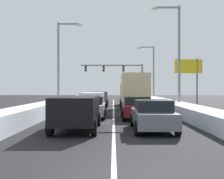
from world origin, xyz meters
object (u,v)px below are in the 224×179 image
at_px(sedan_gray_right_lane_nearest, 153,115).
at_px(suv_navy_right_lane_fourth, 129,97).
at_px(suv_white_center_lane_third, 93,100).
at_px(street_lamp_left_mid, 62,57).
at_px(suv_black_center_lane_nearest, 77,110).
at_px(sedan_silver_center_lane_second, 91,107).
at_px(traffic_light_gantry, 120,73).
at_px(sedan_maroon_right_lane_second, 136,107).
at_px(street_lamp_right_mid, 151,69).
at_px(suv_charcoal_center_lane_fourth, 99,97).
at_px(box_truck_right_lane_third, 134,90).
at_px(roadside_sign_right, 188,71).
at_px(street_lamp_right_near, 175,49).

relative_size(sedan_gray_right_lane_nearest, suv_navy_right_lane_fourth, 0.92).
bearing_deg(suv_white_center_lane_third, street_lamp_left_mid, 128.63).
relative_size(suv_black_center_lane_nearest, suv_white_center_lane_third, 1.00).
xyz_separation_m(sedan_silver_center_lane_second, traffic_light_gantry, (2.73, 29.25, 3.96)).
height_order(sedan_maroon_right_lane_second, street_lamp_right_mid, street_lamp_right_mid).
relative_size(sedan_maroon_right_lane_second, suv_charcoal_center_lane_fourth, 0.92).
distance_m(sedan_gray_right_lane_nearest, box_truck_right_lane_third, 13.11).
xyz_separation_m(sedan_maroon_right_lane_second, suv_charcoal_center_lane_fourth, (-3.24, 13.18, 0.25)).
distance_m(street_lamp_right_mid, roadside_sign_right, 9.99).
bearing_deg(suv_navy_right_lane_fourth, suv_white_center_lane_third, -112.30).
xyz_separation_m(suv_white_center_lane_third, roadside_sign_right, (10.56, 7.55, 3.00)).
bearing_deg(sedan_gray_right_lane_nearest, street_lamp_right_near, 72.85).
height_order(street_lamp_right_near, roadside_sign_right, street_lamp_right_near).
height_order(box_truck_right_lane_third, suv_navy_right_lane_fourth, box_truck_right_lane_third).
distance_m(sedan_gray_right_lane_nearest, roadside_sign_right, 20.83).
relative_size(suv_white_center_lane_third, traffic_light_gantry, 0.46).
xyz_separation_m(suv_navy_right_lane_fourth, roadside_sign_right, (6.79, -1.65, 3.00)).
distance_m(sedan_silver_center_lane_second, roadside_sign_right, 17.16).
bearing_deg(street_lamp_left_mid, suv_black_center_lane_nearest, -77.28).
distance_m(sedan_maroon_right_lane_second, box_truck_right_lane_third, 7.65).
bearing_deg(street_lamp_right_mid, street_lamp_left_mid, -131.63).
height_order(sedan_maroon_right_lane_second, suv_charcoal_center_lane_fourth, suv_charcoal_center_lane_fourth).
bearing_deg(street_lamp_left_mid, suv_white_center_lane_third, -51.37).
relative_size(sedan_silver_center_lane_second, street_lamp_right_near, 0.48).
xyz_separation_m(box_truck_right_lane_third, suv_black_center_lane_nearest, (-3.73, -12.97, -0.88)).
relative_size(suv_black_center_lane_nearest, sedan_silver_center_lane_second, 1.09).
xyz_separation_m(suv_navy_right_lane_fourth, suv_white_center_lane_third, (-3.77, -9.20, 0.00)).
relative_size(suv_black_center_lane_nearest, traffic_light_gantry, 0.46).
relative_size(suv_charcoal_center_lane_fourth, traffic_light_gantry, 0.46).
bearing_deg(street_lamp_right_mid, street_lamp_right_near, -90.22).
bearing_deg(suv_white_center_lane_third, street_lamp_right_near, -0.83).
distance_m(sedan_gray_right_lane_nearest, suv_charcoal_center_lane_fourth, 19.04).
height_order(sedan_gray_right_lane_nearest, suv_black_center_lane_nearest, suv_black_center_lane_nearest).
distance_m(sedan_maroon_right_lane_second, suv_white_center_lane_third, 7.23).
xyz_separation_m(sedan_gray_right_lane_nearest, sedan_maroon_right_lane_second, (-0.38, 5.51, 0.00)).
relative_size(sedan_gray_right_lane_nearest, suv_white_center_lane_third, 0.92).
bearing_deg(roadside_sign_right, traffic_light_gantry, 115.30).
xyz_separation_m(suv_charcoal_center_lane_fourth, roadside_sign_right, (10.39, 0.74, 3.00)).
bearing_deg(traffic_light_gantry, suv_charcoal_center_lane_fourth, -99.87).
relative_size(sedan_maroon_right_lane_second, roadside_sign_right, 0.82).
bearing_deg(suv_navy_right_lane_fourth, street_lamp_right_mid, 64.53).
xyz_separation_m(sedan_maroon_right_lane_second, suv_white_center_lane_third, (-3.41, 6.37, 0.25)).
xyz_separation_m(sedan_gray_right_lane_nearest, street_lamp_right_near, (3.63, 11.77, 4.79)).
xyz_separation_m(suv_white_center_lane_third, street_lamp_left_mid, (-3.61, 4.52, 4.31)).
relative_size(sedan_maroon_right_lane_second, street_lamp_left_mid, 0.50).
distance_m(suv_white_center_lane_third, traffic_light_gantry, 23.90).
distance_m(box_truck_right_lane_third, street_lamp_right_near, 5.30).
distance_m(box_truck_right_lane_third, traffic_light_gantry, 22.41).
distance_m(box_truck_right_lane_third, suv_navy_right_lane_fourth, 8.06).
distance_m(suv_navy_right_lane_fourth, street_lamp_left_mid, 9.74).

